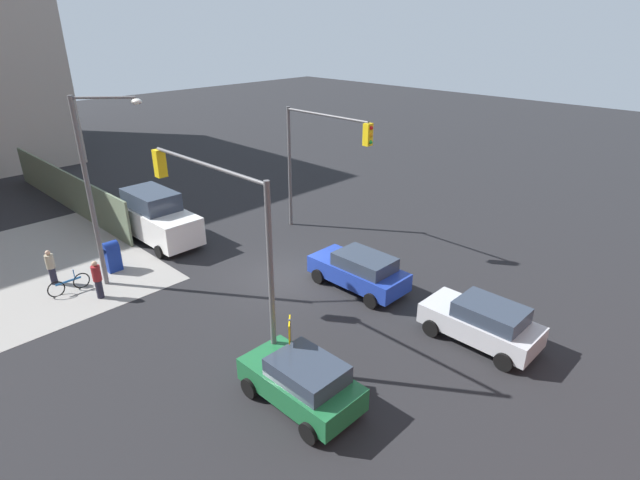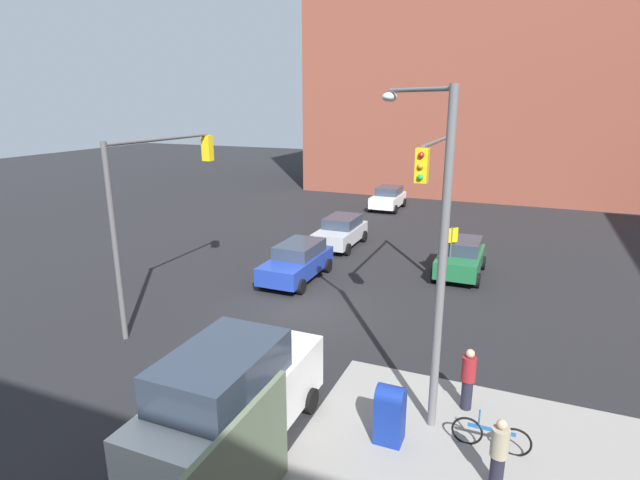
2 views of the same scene
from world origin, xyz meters
TOP-DOWN VIEW (x-y plane):
  - ground_plane at (0.00, 0.00)m, footprint 120.00×120.00m
  - building_brick_west at (-32.00, 3.07)m, footprint 16.00×28.00m
  - traffic_signal_nw_corner at (-2.05, 4.50)m, footprint 6.34×0.36m
  - traffic_signal_se_corner at (2.34, -4.50)m, footprint 5.64×0.36m
  - street_lamp_corner at (4.95, 5.53)m, footprint 2.00×2.05m
  - warning_sign_two_way at (-5.40, 4.60)m, footprint 0.48×0.48m
  - mailbox_blue at (6.20, 5.00)m, footprint 0.56×0.64m
  - sedan_blue at (-2.93, -1.63)m, footprint 4.35×2.02m
  - hatchback_green at (-6.28, 4.96)m, footprint 3.80×2.02m
  - hatchback_white at (-19.01, -1.84)m, footprint 3.87×2.02m
  - hatchback_silver at (-8.57, -1.66)m, footprint 4.08×2.02m
  - van_white_delivery at (7.81, 1.80)m, footprint 5.40×2.32m
  - pedestrian_crossing at (4.20, 6.50)m, footprint 0.36×0.36m
  - pedestrian_waiting at (6.80, 7.40)m, footprint 0.36×0.36m
  - bicycle_leaning_on_fence at (5.60, 7.20)m, footprint 0.05×1.75m

SIDE VIEW (x-z plane):
  - ground_plane at x=0.00m, z-range 0.00..0.00m
  - bicycle_leaning_on_fence at x=5.60m, z-range -0.14..0.83m
  - mailbox_blue at x=6.20m, z-range 0.05..1.48m
  - pedestrian_waiting at x=6.80m, z-range 0.03..1.64m
  - hatchback_green at x=-6.28m, z-range 0.03..1.65m
  - hatchback_white at x=-19.01m, z-range 0.03..1.65m
  - hatchback_silver at x=-8.57m, z-range 0.03..1.65m
  - sedan_blue at x=-2.93m, z-range 0.03..1.65m
  - pedestrian_crossing at x=4.20m, z-range 0.03..1.71m
  - van_white_delivery at x=7.81m, z-range -0.03..2.59m
  - warning_sign_two_way at x=-5.40m, z-range 0.44..2.84m
  - traffic_signal_se_corner at x=2.34m, z-range 1.39..7.89m
  - traffic_signal_nw_corner at x=-2.05m, z-range 1.43..7.93m
  - street_lamp_corner at x=4.95m, z-range 0.70..8.70m
  - building_brick_west at x=-32.00m, z-range 0.00..23.41m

